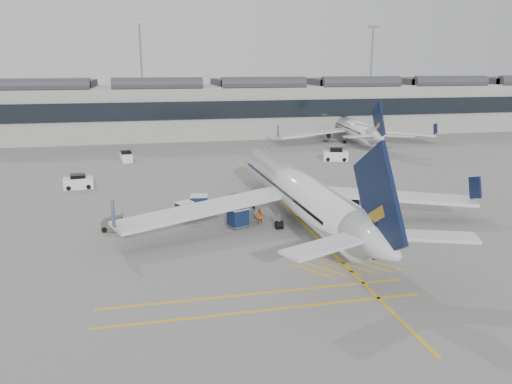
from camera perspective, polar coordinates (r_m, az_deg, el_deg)
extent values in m
plane|color=gray|center=(44.42, -5.28, -6.23)|extent=(220.00, 220.00, 0.00)
cube|color=#9E9E99|center=(113.84, -10.14, 9.07)|extent=(200.00, 20.00, 11.00)
cube|color=black|center=(103.61, -9.89, 9.13)|extent=(200.00, 0.50, 3.60)
cube|color=#38383D|center=(113.46, -10.28, 12.18)|extent=(200.00, 18.00, 1.40)
cylinder|color=slate|center=(127.32, -12.90, 12.63)|extent=(0.44, 0.44, 25.00)
cube|color=slate|center=(127.65, -13.23, 18.33)|extent=(3.00, 0.60, 0.50)
cylinder|color=slate|center=(140.78, 12.97, 12.76)|extent=(0.44, 0.44, 25.00)
cube|color=slate|center=(141.08, 13.28, 17.91)|extent=(3.00, 0.60, 0.50)
cube|color=gold|center=(55.68, 3.62, -1.90)|extent=(0.25, 60.00, 0.01)
cylinder|color=silver|center=(51.03, 4.61, 0.29)|extent=(4.78, 30.68, 3.83)
cone|color=silver|center=(67.26, -0.18, 3.77)|extent=(3.96, 4.19, 3.83)
cone|color=silver|center=(35.35, 14.00, -5.85)|extent=(3.98, 5.01, 3.83)
cube|color=silver|center=(47.60, -5.91, -1.92)|extent=(17.55, 9.32, 0.36)
cube|color=silver|center=(53.80, 14.93, -0.42)|extent=(17.66, 8.36, 0.36)
cylinder|color=slate|center=(50.38, -1.99, -1.78)|extent=(2.25, 3.73, 2.14)
cylinder|color=slate|center=(54.05, 10.34, -0.88)|extent=(2.25, 3.73, 2.14)
cube|color=black|center=(35.01, 13.81, -1.14)|extent=(0.55, 7.76, 8.53)
cylinder|color=black|center=(62.59, 1.09, 0.26)|extent=(0.31, 0.66, 0.65)
cylinder|color=black|center=(48.71, 2.67, -3.79)|extent=(0.74, 0.84, 0.82)
cylinder|color=black|center=(50.38, 8.23, -3.31)|extent=(0.74, 0.84, 0.82)
cylinder|color=silver|center=(105.80, 10.99, 7.21)|extent=(6.68, 27.64, 3.44)
cone|color=silver|center=(120.67, 8.88, 8.16)|extent=(3.85, 4.04, 3.44)
cone|color=silver|center=(90.76, 13.85, 6.14)|extent=(3.94, 4.77, 3.44)
cube|color=silver|center=(102.42, 6.49, 6.69)|extent=(15.88, 6.23, 0.32)
cube|color=silver|center=(107.43, 15.65, 6.61)|extent=(15.48, 9.52, 0.32)
cylinder|color=slate|center=(105.03, 8.09, 6.48)|extent=(2.30, 3.50, 1.92)
cylinder|color=slate|center=(108.05, 13.59, 6.44)|extent=(2.30, 3.50, 1.92)
cube|color=black|center=(90.96, 13.83, 7.79)|extent=(1.10, 6.94, 7.65)
cylinder|color=black|center=(116.15, 9.45, 6.61)|extent=(0.32, 0.61, 0.59)
cylinder|color=black|center=(103.32, 10.06, 5.68)|extent=(0.72, 0.80, 0.73)
cylinder|color=black|center=(104.66, 12.48, 5.67)|extent=(0.72, 0.80, 0.73)
cube|color=silver|center=(54.30, 6.06, -2.02)|extent=(3.73, 1.84, 0.66)
cube|color=black|center=(54.50, 6.98, -1.16)|extent=(3.30, 1.42, 1.40)
cube|color=silver|center=(53.69, 5.08, -1.45)|extent=(0.99, 1.32, 0.85)
cylinder|color=black|center=(53.22, 5.08, -2.48)|extent=(0.43, 0.22, 0.42)
cylinder|color=black|center=(54.37, 4.50, -2.10)|extent=(0.43, 0.22, 0.42)
cylinder|color=black|center=(54.34, 7.62, -2.19)|extent=(0.43, 0.22, 0.42)
cylinder|color=black|center=(55.47, 7.00, -1.83)|extent=(0.43, 0.22, 0.42)
cube|color=gray|center=(52.36, -8.09, -2.88)|extent=(2.18, 2.03, 0.12)
cube|color=#112143|center=(52.13, -8.12, -2.02)|extent=(2.02, 1.92, 1.49)
cube|color=silver|center=(51.92, -8.15, -1.19)|extent=(2.09, 1.98, 0.10)
cylinder|color=black|center=(51.59, -8.48, -3.24)|extent=(0.25, 0.19, 0.23)
cylinder|color=black|center=(52.54, -9.07, -2.94)|extent=(0.25, 0.19, 0.23)
cylinder|color=black|center=(52.25, -7.10, -2.96)|extent=(0.25, 0.19, 0.23)
cylinder|color=black|center=(53.19, -7.71, -2.67)|extent=(0.25, 0.19, 0.23)
cube|color=gray|center=(54.94, -1.08, -1.93)|extent=(1.84, 1.65, 0.11)
cube|color=#112143|center=(54.74, -1.08, -1.20)|extent=(1.70, 1.57, 1.32)
cube|color=silver|center=(54.56, -1.08, -0.50)|extent=(1.75, 1.63, 0.09)
cylinder|color=black|center=(54.25, -1.43, -2.22)|extent=(0.22, 0.14, 0.20)
cylinder|color=black|center=(55.11, -1.91, -1.95)|extent=(0.22, 0.14, 0.20)
cylinder|color=black|center=(54.82, -0.24, -2.03)|extent=(0.22, 0.14, 0.20)
cylinder|color=black|center=(55.67, -0.73, -1.78)|extent=(0.22, 0.14, 0.20)
cube|color=gray|center=(49.32, -2.08, -3.82)|extent=(2.31, 2.14, 0.13)
cube|color=#112143|center=(49.05, -2.09, -2.85)|extent=(2.14, 2.02, 1.58)
cube|color=silver|center=(48.81, -2.10, -1.92)|extent=(2.21, 2.09, 0.11)
cylinder|color=black|center=(48.46, -2.43, -4.25)|extent=(0.26, 0.20, 0.24)
cylinder|color=black|center=(49.42, -3.20, -3.88)|extent=(0.26, 0.20, 0.24)
cylinder|color=black|center=(49.28, -0.95, -3.92)|extent=(0.26, 0.20, 0.24)
cylinder|color=black|center=(50.22, -1.73, -3.57)|extent=(0.26, 0.20, 0.24)
cube|color=gray|center=(54.03, -6.48, -2.26)|extent=(2.15, 1.85, 0.14)
cube|color=#112143|center=(53.78, -6.51, -1.32)|extent=(1.97, 1.77, 1.67)
cube|color=silver|center=(53.55, -6.53, -0.42)|extent=(2.04, 1.84, 0.11)
cylinder|color=black|center=(53.48, -7.35, -2.55)|extent=(0.27, 0.15, 0.25)
cylinder|color=black|center=(54.69, -7.30, -2.16)|extent=(0.27, 0.15, 0.25)
cylinder|color=black|center=(53.43, -5.63, -2.51)|extent=(0.27, 0.15, 0.25)
cylinder|color=black|center=(54.64, -5.62, -2.13)|extent=(0.27, 0.15, 0.25)
imported|color=#E1610B|center=(53.44, -1.24, -1.59)|extent=(0.67, 0.77, 1.78)
imported|color=#DE530B|center=(50.01, 0.34, -2.82)|extent=(0.95, 0.86, 1.60)
cube|color=#464A3F|center=(50.15, -15.76, -3.65)|extent=(2.69, 1.98, 0.97)
cube|color=#464A3F|center=(49.98, -15.81, -3.02)|extent=(1.40, 1.40, 0.48)
cylinder|color=black|center=(49.92, -16.90, -4.13)|extent=(0.58, 0.36, 0.54)
cylinder|color=black|center=(51.06, -16.48, -3.69)|extent=(0.58, 0.36, 0.54)
cylinder|color=black|center=(49.42, -14.98, -4.18)|extent=(0.58, 0.36, 0.54)
cylinder|color=black|center=(50.56, -14.60, -3.74)|extent=(0.58, 0.36, 0.54)
cone|color=#F24C0A|center=(63.59, 0.94, 0.41)|extent=(0.34, 0.34, 0.48)
cone|color=#F24C0A|center=(53.49, 9.31, -2.45)|extent=(0.40, 0.40, 0.55)
cube|color=silver|center=(68.44, -19.63, 0.97)|extent=(3.80, 2.18, 1.41)
cube|color=black|center=(68.26, -19.69, 1.67)|extent=(1.98, 1.89, 0.61)
cylinder|color=black|center=(67.78, -20.63, 0.41)|extent=(0.62, 0.28, 0.61)
cylinder|color=black|center=(69.35, -20.59, 0.71)|extent=(0.62, 0.28, 0.61)
cylinder|color=black|center=(67.72, -18.59, 0.57)|extent=(0.62, 0.28, 0.61)
cylinder|color=black|center=(69.29, -18.60, 0.87)|extent=(0.62, 0.28, 0.61)
cube|color=silver|center=(85.30, -14.61, 3.83)|extent=(2.23, 3.67, 1.34)
cube|color=black|center=(85.16, -14.64, 4.37)|extent=(1.87, 1.95, 0.57)
cylinder|color=black|center=(84.33, -13.98, 3.49)|extent=(0.30, 0.60, 0.57)
cylinder|color=black|center=(84.16, -15.01, 3.41)|extent=(0.30, 0.60, 0.57)
cylinder|color=black|center=(86.58, -14.18, 3.75)|extent=(0.30, 0.60, 0.57)
cylinder|color=black|center=(86.41, -15.19, 3.67)|extent=(0.30, 0.60, 0.57)
cube|color=silver|center=(84.41, 9.10, 4.09)|extent=(4.42, 3.09, 1.56)
cube|color=black|center=(84.25, 9.13, 4.72)|extent=(2.47, 2.40, 0.67)
cylinder|color=black|center=(83.52, 8.22, 3.70)|extent=(0.71, 0.43, 0.67)
cylinder|color=black|center=(85.27, 8.15, 3.92)|extent=(0.71, 0.43, 0.67)
cylinder|color=black|center=(83.74, 10.05, 3.66)|extent=(0.71, 0.43, 0.67)
cylinder|color=black|center=(85.49, 9.94, 3.88)|extent=(0.71, 0.43, 0.67)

